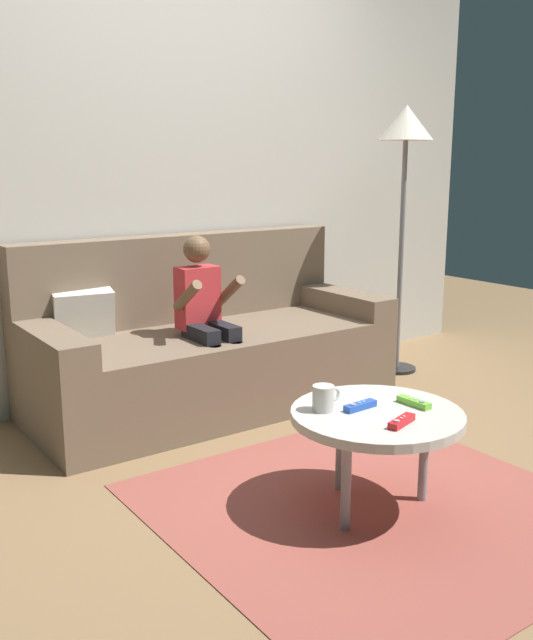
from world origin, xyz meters
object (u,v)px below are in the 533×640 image
at_px(person_seated_on_couch, 206,315).
at_px(game_remote_lime_center, 414,402).
at_px(couch, 206,349).
at_px(game_remote_blue_near_edge, 360,406).
at_px(coffee_table, 376,420).
at_px(coffee_mug, 324,398).
at_px(game_remote_red_far_corner, 402,421).
at_px(floor_lamp, 406,143).

bearing_deg(person_seated_on_couch, game_remote_lime_center, -82.63).
bearing_deg(game_remote_lime_center, couch, 92.39).
bearing_deg(game_remote_blue_near_edge, person_seated_on_couch, 88.54).
relative_size(coffee_table, game_remote_blue_near_edge, 4.47).
distance_m(game_remote_blue_near_edge, game_remote_lime_center, 0.21).
height_order(game_remote_blue_near_edge, game_remote_lime_center, same).
bearing_deg(coffee_mug, coffee_table, -36.89).
bearing_deg(game_remote_red_far_corner, game_remote_lime_center, 31.99).
distance_m(game_remote_blue_near_edge, coffee_mug, 0.14).
distance_m(couch, coffee_table, 1.39).
height_order(couch, coffee_table, couch).
relative_size(game_remote_lime_center, floor_lamp, 0.09).
xyz_separation_m(person_seated_on_couch, game_remote_red_far_corner, (-0.02, -1.36, -0.13)).
distance_m(game_remote_blue_near_edge, floor_lamp, 2.10).
bearing_deg(coffee_table, game_remote_lime_center, -13.54).
xyz_separation_m(game_remote_lime_center, game_remote_red_far_corner, (-0.18, -0.11, 0.00)).
bearing_deg(couch, game_remote_lime_center, -87.61).
relative_size(couch, person_seated_on_couch, 2.07).
bearing_deg(game_remote_red_far_corner, couch, 85.43).
xyz_separation_m(game_remote_red_far_corner, floor_lamp, (1.41, 1.40, 0.98)).
height_order(couch, game_remote_blue_near_edge, couch).
distance_m(couch, coffee_mug, 1.30).
relative_size(couch, game_remote_blue_near_edge, 13.44).
bearing_deg(game_remote_blue_near_edge, couch, 84.41).
height_order(person_seated_on_couch, game_remote_lime_center, person_seated_on_couch).
relative_size(person_seated_on_couch, coffee_table, 1.45).
relative_size(couch, floor_lamp, 1.19).
bearing_deg(game_remote_lime_center, coffee_table, 166.46).
height_order(person_seated_on_couch, coffee_mug, person_seated_on_couch).
xyz_separation_m(couch, game_remote_red_far_corner, (-0.12, -1.54, 0.10)).
bearing_deg(person_seated_on_couch, floor_lamp, 1.75).
bearing_deg(coffee_mug, couch, 78.89).
bearing_deg(person_seated_on_couch, coffee_mug, -97.74).
bearing_deg(floor_lamp, game_remote_red_far_corner, -135.30).
xyz_separation_m(couch, game_remote_blue_near_edge, (-0.13, -1.34, 0.10)).
bearing_deg(person_seated_on_couch, couch, 60.75).
relative_size(game_remote_blue_near_edge, floor_lamp, 0.09).
height_order(couch, floor_lamp, floor_lamp).
relative_size(person_seated_on_couch, game_remote_red_far_corner, 6.38).
height_order(game_remote_lime_center, game_remote_red_far_corner, same).
bearing_deg(coffee_mug, floor_lamp, 36.31).
height_order(person_seated_on_couch, coffee_table, person_seated_on_couch).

